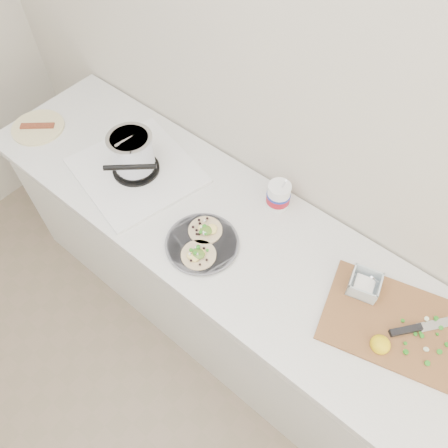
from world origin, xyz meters
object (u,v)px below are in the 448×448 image
Objects in this scene: taco_plate at (202,242)px; tub at (279,194)px; stove at (134,159)px; bacon_plate at (38,127)px; cutboard at (394,318)px.

tub reaches higher than taco_plate.
stove reaches higher than taco_plate.
tub is 1.23m from bacon_plate.
taco_plate is at bearing 179.46° from cutboard.
tub is at bearing 72.44° from taco_plate.
tub is at bearing 149.86° from cutboard.
tub is at bearing 17.05° from bacon_plate.
bacon_plate is (-1.79, -0.20, -0.01)m from cutboard.
stove is 2.42× the size of bacon_plate.
stove reaches higher than tub.
cutboard is (0.73, 0.19, 0.00)m from taco_plate.
cutboard is 2.23× the size of bacon_plate.
tub reaches higher than bacon_plate.
stove is 0.50m from taco_plate.
taco_plate reaches higher than bacon_plate.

